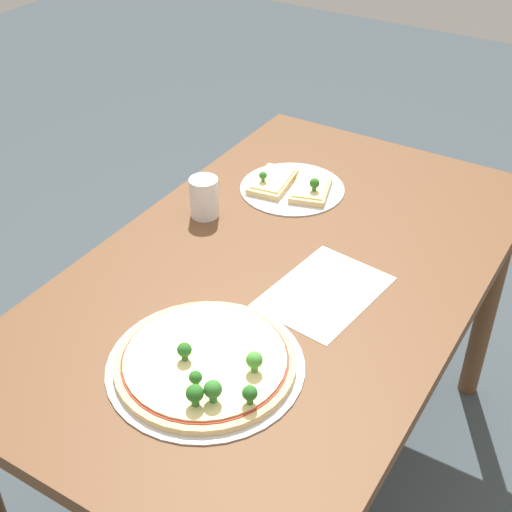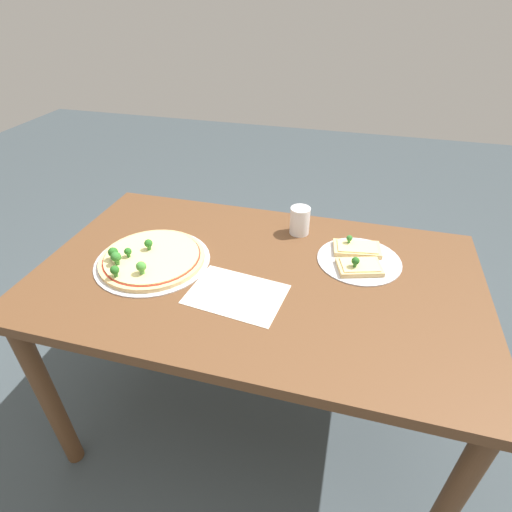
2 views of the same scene
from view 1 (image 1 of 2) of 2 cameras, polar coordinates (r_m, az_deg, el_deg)
The scene contains 6 objects.
ground_plane at distance 2.15m, azimuth 1.71°, elevation -17.52°, with size 8.00×8.00×0.00m, color #3D474C.
dining_table at distance 1.66m, azimuth 2.12°, elevation -3.57°, with size 1.40×0.83×0.77m.
pizza_tray_whole at distance 1.35m, azimuth -4.02°, elevation -8.53°, with size 0.38×0.38×0.07m.
pizza_tray_slice at distance 1.88m, azimuth 2.84°, elevation 5.60°, with size 0.28×0.28×0.06m.
drinking_cup at distance 1.76m, azimuth -4.17°, elevation 4.70°, with size 0.07×0.07×0.10m, color white.
paper_menu at distance 1.54m, azimuth 5.49°, elevation -2.86°, with size 0.28×0.20×0.00m, color silver.
Camera 1 is at (1.12, 0.61, 1.73)m, focal length 50.00 mm.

